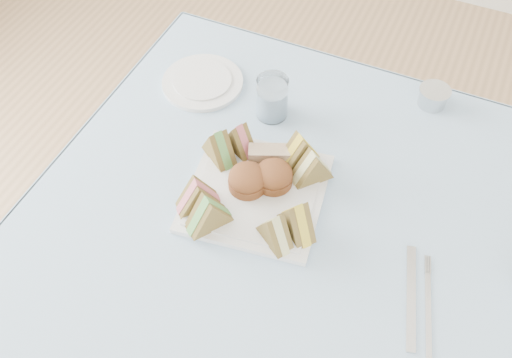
% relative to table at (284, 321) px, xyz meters
% --- Properties ---
extents(table, '(0.90, 0.90, 0.74)m').
position_rel_table_xyz_m(table, '(0.00, 0.00, 0.00)').
color(table, brown).
rests_on(table, floor).
extents(tablecloth, '(1.02, 1.02, 0.01)m').
position_rel_table_xyz_m(tablecloth, '(0.00, 0.00, 0.37)').
color(tablecloth, '#A7C6E5').
rests_on(tablecloth, table).
extents(serving_plate, '(0.29, 0.29, 0.01)m').
position_rel_table_xyz_m(serving_plate, '(-0.10, 0.06, 0.38)').
color(serving_plate, silver).
rests_on(serving_plate, tablecloth).
extents(sandwich_fl_a, '(0.09, 0.09, 0.07)m').
position_rel_table_xyz_m(sandwich_fl_a, '(-0.18, -0.01, 0.42)').
color(sandwich_fl_a, brown).
rests_on(sandwich_fl_a, serving_plate).
extents(sandwich_fl_b, '(0.08, 0.09, 0.08)m').
position_rel_table_xyz_m(sandwich_fl_b, '(-0.15, -0.04, 0.43)').
color(sandwich_fl_b, brown).
rests_on(sandwich_fl_b, serving_plate).
extents(sandwich_fr_a, '(0.09, 0.08, 0.07)m').
position_rel_table_xyz_m(sandwich_fr_a, '(0.00, 0.01, 0.43)').
color(sandwich_fr_a, brown).
rests_on(sandwich_fr_a, serving_plate).
extents(sandwich_fr_b, '(0.08, 0.07, 0.07)m').
position_rel_table_xyz_m(sandwich_fr_b, '(-0.03, -0.02, 0.42)').
color(sandwich_fr_b, brown).
rests_on(sandwich_fr_b, serving_plate).
extents(sandwich_bl_a, '(0.09, 0.08, 0.07)m').
position_rel_table_xyz_m(sandwich_bl_a, '(-0.20, 0.11, 0.43)').
color(sandwich_bl_a, brown).
rests_on(sandwich_bl_a, serving_plate).
extents(sandwich_bl_b, '(0.09, 0.07, 0.07)m').
position_rel_table_xyz_m(sandwich_bl_b, '(-0.17, 0.15, 0.42)').
color(sandwich_bl_b, brown).
rests_on(sandwich_bl_b, serving_plate).
extents(sandwich_br_a, '(0.08, 0.09, 0.07)m').
position_rel_table_xyz_m(sandwich_br_a, '(-0.02, 0.14, 0.42)').
color(sandwich_br_a, brown).
rests_on(sandwich_br_a, serving_plate).
extents(sandwich_br_b, '(0.09, 0.09, 0.08)m').
position_rel_table_xyz_m(sandwich_br_b, '(-0.05, 0.16, 0.43)').
color(sandwich_br_b, brown).
rests_on(sandwich_br_b, serving_plate).
extents(scone_left, '(0.09, 0.09, 0.05)m').
position_rel_table_xyz_m(scone_left, '(-0.12, 0.06, 0.41)').
color(scone_left, brown).
rests_on(scone_left, serving_plate).
extents(scone_right, '(0.10, 0.10, 0.05)m').
position_rel_table_xyz_m(scone_right, '(-0.08, 0.09, 0.41)').
color(scone_right, brown).
rests_on(scone_right, serving_plate).
extents(pastry_slice, '(0.09, 0.06, 0.04)m').
position_rel_table_xyz_m(pastry_slice, '(-0.11, 0.14, 0.41)').
color(pastry_slice, beige).
rests_on(pastry_slice, serving_plate).
extents(side_plate, '(0.22, 0.22, 0.01)m').
position_rel_table_xyz_m(side_plate, '(-0.34, 0.30, 0.38)').
color(side_plate, silver).
rests_on(side_plate, tablecloth).
extents(water_glass, '(0.07, 0.07, 0.10)m').
position_rel_table_xyz_m(water_glass, '(-0.16, 0.27, 0.43)').
color(water_glass, white).
rests_on(water_glass, tablecloth).
extents(tea_strainer, '(0.07, 0.07, 0.04)m').
position_rel_table_xyz_m(tea_strainer, '(0.15, 0.45, 0.40)').
color(tea_strainer, '#B8B8B8').
rests_on(tea_strainer, tablecloth).
extents(knife, '(0.07, 0.20, 0.00)m').
position_rel_table_xyz_m(knife, '(0.23, -0.03, 0.38)').
color(knife, '#B8B8B8').
rests_on(knife, tablecloth).
extents(fork, '(0.05, 0.17, 0.00)m').
position_rel_table_xyz_m(fork, '(0.27, -0.05, 0.38)').
color(fork, '#B8B8B8').
rests_on(fork, tablecloth).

